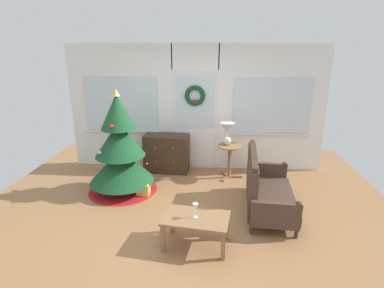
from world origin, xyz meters
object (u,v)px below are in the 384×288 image
Objects in this scene: christmas_tree at (121,153)px; gift_box at (143,189)px; table_lamp at (227,131)px; side_table at (230,155)px; coffee_table at (196,221)px; dresser_cabinet at (167,153)px; settee_sofa at (264,188)px; wine_glass at (195,207)px.

christmas_tree reaches higher than gift_box.
gift_box is (-1.46, -0.91, -0.84)m from table_lamp.
side_table is 0.74× the size of coffee_table.
dresser_cabinet is 1.18m from gift_box.
table_lamp is at bearing 32.01° from gift_box.
settee_sofa is 1.32m from side_table.
wine_glass is at bearing -103.38° from side_table.
settee_sofa is 1.76× the size of coffee_table.
christmas_tree is 2.49m from settee_sofa.
settee_sofa is at bearing 44.51° from wine_glass.
coffee_table is (0.76, -2.45, -0.04)m from dresser_cabinet.
christmas_tree is at bearing 133.17° from wine_glass.
settee_sofa reaches higher than gift_box.
coffee_table is (1.41, -1.50, -0.36)m from christmas_tree.
side_table is (1.28, -0.24, 0.09)m from dresser_cabinet.
dresser_cabinet is 2.09× the size of table_lamp.
settee_sofa is at bearing -11.87° from christmas_tree.
side_table is 1.52× the size of table_lamp.
gift_box is at bearing 126.72° from wine_glass.
wine_glass is at bearing -73.01° from dresser_cabinet.
christmas_tree is 1.15× the size of settee_sofa.
side_table is at bearing -10.82° from dresser_cabinet.
wine_glass is (-0.47, -2.25, -0.40)m from table_lamp.
side_table is at bearing 29.87° from gift_box.
settee_sofa is at bearing -68.40° from side_table.
side_table is (-0.48, 1.22, 0.10)m from settee_sofa.
side_table reaches higher than gift_box.
coffee_table is 4.14× the size of gift_box.
table_lamp is 1.92m from gift_box.
dresser_cabinet is (0.66, 0.96, -0.32)m from christmas_tree.
dresser_cabinet is at bearing 140.24° from settee_sofa.
settee_sofa is (1.76, -1.46, -0.01)m from dresser_cabinet.
table_lamp reaches higher than wine_glass.
gift_box is (-0.25, -1.12, -0.28)m from dresser_cabinet.
gift_box is at bearing -102.44° from dresser_cabinet.
wine_glass is (-0.53, -2.21, 0.08)m from side_table.
dresser_cabinet is at bearing 169.18° from side_table.
dresser_cabinet reaches higher than coffee_table.
coffee_table is at bearing -72.84° from dresser_cabinet.
dresser_cabinet is 2.29m from settee_sofa.
dresser_cabinet is at bearing 55.48° from christmas_tree.
side_table is at bearing 20.20° from christmas_tree.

